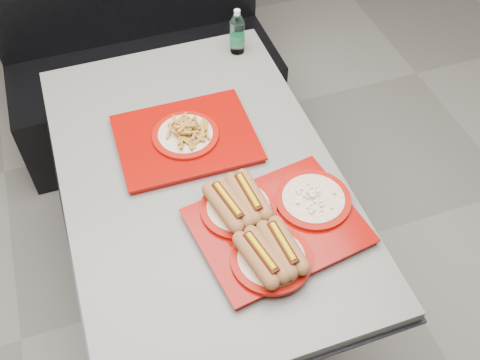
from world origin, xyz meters
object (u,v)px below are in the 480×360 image
object	(u,v)px
water_bottle	(237,34)
tray_near	(271,224)
tray_far	(186,136)
diner_table	(201,202)
booth_bench	(141,61)

from	to	relation	value
water_bottle	tray_near	bearing A→B (deg)	-102.26
tray_far	water_bottle	size ratio (longest dim) A/B	2.50
diner_table	booth_bench	bearing A→B (deg)	90.00
diner_table	water_bottle	distance (m)	0.71
booth_bench	tray_near	world-z (taller)	booth_bench
diner_table	water_bottle	bearing A→B (deg)	59.97
diner_table	tray_near	world-z (taller)	tray_near
booth_bench	tray_near	size ratio (longest dim) A/B	2.49
booth_bench	tray_far	bearing A→B (deg)	-90.12
tray_far	booth_bench	bearing A→B (deg)	89.88
booth_bench	water_bottle	xyz separation A→B (m)	(0.33, -0.52, 0.43)
tray_near	water_bottle	bearing A→B (deg)	77.74
diner_table	water_bottle	xyz separation A→B (m)	(0.33, 0.58, 0.25)
booth_bench	water_bottle	distance (m)	0.75
tray_near	booth_bench	bearing A→B (deg)	95.83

